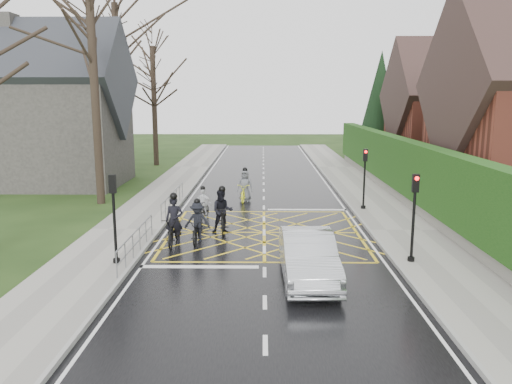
{
  "coord_description": "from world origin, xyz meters",
  "views": [
    {
      "loc": [
        -0.08,
        -20.87,
        5.73
      ],
      "look_at": [
        -0.39,
        2.59,
        1.3
      ],
      "focal_mm": 35.0,
      "sensor_mm": 36.0,
      "label": 1
    }
  ],
  "objects_px": {
    "cyclist_mid": "(197,226)",
    "cyclist_lead": "(245,190)",
    "cyclist_rear": "(174,228)",
    "cyclist_front": "(203,207)",
    "car": "(308,257)",
    "cyclist_back": "(222,215)"
  },
  "relations": [
    {
      "from": "cyclist_rear",
      "to": "cyclist_back",
      "type": "distance_m",
      "value": 2.46
    },
    {
      "from": "car",
      "to": "cyclist_lead",
      "type": "bearing_deg",
      "value": 99.8
    },
    {
      "from": "cyclist_front",
      "to": "cyclist_back",
      "type": "bearing_deg",
      "value": -51.91
    },
    {
      "from": "cyclist_lead",
      "to": "car",
      "type": "height_order",
      "value": "cyclist_lead"
    },
    {
      "from": "cyclist_rear",
      "to": "cyclist_front",
      "type": "xyz_separation_m",
      "value": [
        0.66,
        4.15,
        -0.08
      ]
    },
    {
      "from": "cyclist_back",
      "to": "cyclist_front",
      "type": "relative_size",
      "value": 1.26
    },
    {
      "from": "cyclist_rear",
      "to": "car",
      "type": "bearing_deg",
      "value": -38.07
    },
    {
      "from": "cyclist_back",
      "to": "car",
      "type": "xyz_separation_m",
      "value": [
        3.18,
        -5.59,
        -0.01
      ]
    },
    {
      "from": "cyclist_mid",
      "to": "car",
      "type": "height_order",
      "value": "cyclist_mid"
    },
    {
      "from": "cyclist_rear",
      "to": "cyclist_front",
      "type": "bearing_deg",
      "value": 81.09
    },
    {
      "from": "cyclist_mid",
      "to": "cyclist_lead",
      "type": "relative_size",
      "value": 0.9
    },
    {
      "from": "cyclist_rear",
      "to": "cyclist_mid",
      "type": "xyz_separation_m",
      "value": [
        0.88,
        0.34,
        -0.02
      ]
    },
    {
      "from": "cyclist_front",
      "to": "cyclist_lead",
      "type": "distance_m",
      "value": 4.62
    },
    {
      "from": "cyclist_front",
      "to": "cyclist_mid",
      "type": "bearing_deg",
      "value": -73.08
    },
    {
      "from": "cyclist_rear",
      "to": "car",
      "type": "xyz_separation_m",
      "value": [
        4.96,
        -3.9,
        0.09
      ]
    },
    {
      "from": "cyclist_mid",
      "to": "cyclist_lead",
      "type": "height_order",
      "value": "cyclist_lead"
    },
    {
      "from": "cyclist_back",
      "to": "cyclist_lead",
      "type": "xyz_separation_m",
      "value": [
        0.74,
        6.69,
        -0.11
      ]
    },
    {
      "from": "cyclist_front",
      "to": "car",
      "type": "relative_size",
      "value": 0.36
    },
    {
      "from": "cyclist_mid",
      "to": "cyclist_lead",
      "type": "distance_m",
      "value": 8.21
    },
    {
      "from": "cyclist_front",
      "to": "car",
      "type": "distance_m",
      "value": 9.13
    },
    {
      "from": "cyclist_lead",
      "to": "cyclist_back",
      "type": "bearing_deg",
      "value": -89.51
    },
    {
      "from": "cyclist_mid",
      "to": "cyclist_front",
      "type": "distance_m",
      "value": 3.82
    }
  ]
}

